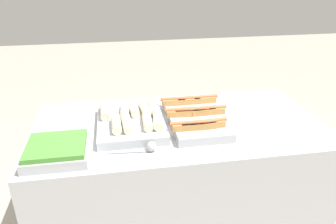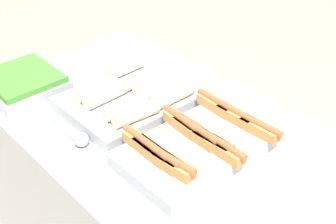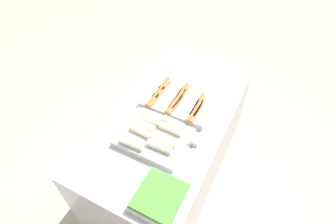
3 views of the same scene
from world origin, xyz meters
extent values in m
cube|color=#B7BABF|center=(0.00, 0.00, 0.43)|extent=(1.66, 0.84, 0.87)
cube|color=#B7BABF|center=(0.10, 0.00, 0.89)|extent=(0.30, 0.53, 0.05)
cube|color=tan|center=(0.00, 0.16, 0.93)|extent=(0.14, 0.05, 0.04)
cylinder|color=#CC6038|center=(0.00, 0.16, 0.96)|extent=(0.16, 0.03, 0.02)
cube|color=tan|center=(0.20, 0.00, 0.93)|extent=(0.14, 0.05, 0.04)
cylinder|color=#CC6038|center=(0.20, 0.00, 0.96)|extent=(0.16, 0.02, 0.02)
cube|color=tan|center=(0.20, 0.17, 0.93)|extent=(0.14, 0.05, 0.04)
cylinder|color=#CC6038|center=(0.20, 0.17, 0.96)|extent=(0.16, 0.03, 0.02)
cube|color=tan|center=(0.00, 0.00, 0.93)|extent=(0.14, 0.06, 0.04)
cylinder|color=#CC6038|center=(0.00, 0.00, 0.96)|extent=(0.16, 0.04, 0.02)
cube|color=tan|center=(0.00, -0.17, 0.93)|extent=(0.14, 0.04, 0.04)
cylinder|color=#CC6038|center=(0.00, -0.17, 0.96)|extent=(0.16, 0.02, 0.02)
cube|color=tan|center=(0.05, -0.17, 0.93)|extent=(0.14, 0.05, 0.04)
cylinder|color=#CC6038|center=(0.05, -0.17, 0.96)|extent=(0.16, 0.03, 0.02)
cube|color=tan|center=(0.05, 0.00, 0.93)|extent=(0.14, 0.05, 0.04)
cylinder|color=#CC6038|center=(0.05, 0.00, 0.96)|extent=(0.16, 0.03, 0.02)
cube|color=tan|center=(0.14, 0.00, 0.93)|extent=(0.14, 0.05, 0.04)
cylinder|color=#CC6038|center=(0.14, 0.00, 0.96)|extent=(0.16, 0.03, 0.02)
cube|color=tan|center=(0.09, 0.16, 0.93)|extent=(0.14, 0.04, 0.04)
cylinder|color=#CC6038|center=(0.09, 0.16, 0.96)|extent=(0.16, 0.02, 0.02)
cube|color=tan|center=(0.14, -0.16, 0.93)|extent=(0.14, 0.06, 0.04)
cylinder|color=#CC6038|center=(0.14, -0.16, 0.96)|extent=(0.16, 0.04, 0.02)
cube|color=tan|center=(0.09, 0.00, 0.93)|extent=(0.14, 0.06, 0.04)
cylinder|color=#CC6038|center=(0.09, 0.00, 0.96)|extent=(0.16, 0.04, 0.02)
cube|color=tan|center=(0.09, -0.17, 0.93)|extent=(0.14, 0.05, 0.04)
cylinder|color=#CC6038|center=(0.09, -0.17, 0.96)|extent=(0.16, 0.02, 0.02)
cube|color=#B7BABF|center=(-0.27, 0.00, 0.89)|extent=(0.37, 0.47, 0.05)
cylinder|color=beige|center=(-0.13, -0.08, 0.94)|extent=(0.07, 0.17, 0.05)
cylinder|color=beige|center=(-0.13, 0.09, 0.94)|extent=(0.05, 0.17, 0.05)
cylinder|color=beige|center=(-0.42, 0.09, 0.94)|extent=(0.06, 0.17, 0.05)
cylinder|color=beige|center=(-0.36, -0.09, 0.94)|extent=(0.05, 0.17, 0.05)
cylinder|color=beige|center=(-0.30, 0.08, 0.94)|extent=(0.06, 0.17, 0.05)
cylinder|color=beige|center=(-0.19, 0.09, 0.94)|extent=(0.07, 0.17, 0.05)
cylinder|color=beige|center=(-0.19, -0.09, 0.94)|extent=(0.06, 0.17, 0.05)
cylinder|color=beige|center=(-0.25, 0.09, 0.94)|extent=(0.06, 0.17, 0.05)
cylinder|color=beige|center=(-0.30, -0.09, 0.94)|extent=(0.06, 0.17, 0.05)
cube|color=#B7BABF|center=(-0.64, -0.24, 0.89)|extent=(0.30, 0.28, 0.05)
cube|color=#4C9338|center=(-0.64, -0.24, 0.93)|extent=(0.27, 0.26, 0.02)
cylinder|color=#B2B5BA|center=(-0.30, -0.27, 0.87)|extent=(0.22, 0.02, 0.01)
sphere|color=#B2B5BA|center=(-0.19, -0.27, 0.89)|extent=(0.05, 0.05, 0.05)
camera|label=1|loc=(-0.35, -1.65, 1.73)|focal=35.00mm
camera|label=2|loc=(0.91, -0.87, 1.83)|focal=50.00mm
camera|label=3|loc=(-1.22, -0.59, 2.32)|focal=28.00mm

